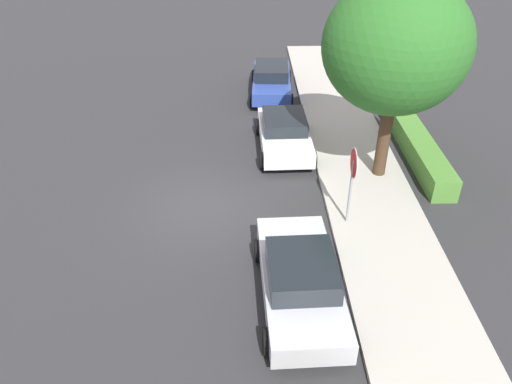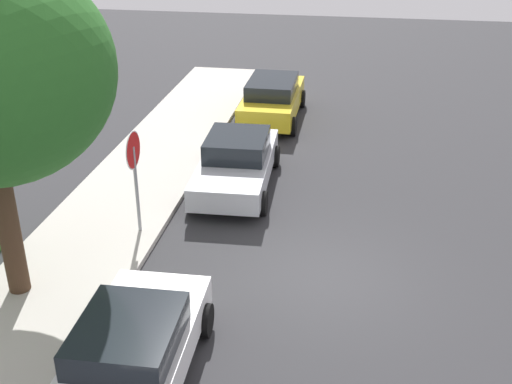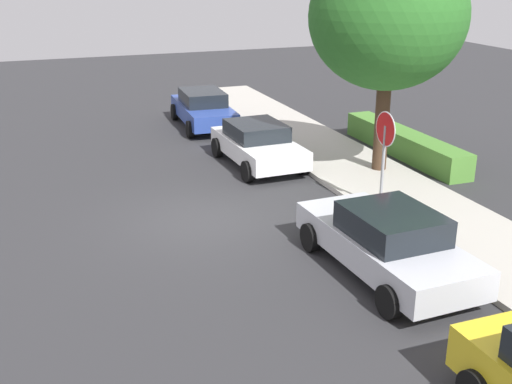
{
  "view_description": "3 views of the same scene",
  "coord_description": "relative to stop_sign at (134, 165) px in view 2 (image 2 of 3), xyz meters",
  "views": [
    {
      "loc": [
        13.17,
        1.38,
        9.31
      ],
      "look_at": [
        0.56,
        1.7,
        0.88
      ],
      "focal_mm": 35.0,
      "sensor_mm": 36.0,
      "label": 1
    },
    {
      "loc": [
        -11.65,
        -0.51,
        7.63
      ],
      "look_at": [
        1.63,
        1.72,
        1.12
      ],
      "focal_mm": 45.0,
      "sensor_mm": 36.0,
      "label": 2
    },
    {
      "loc": [
        14.5,
        -4.06,
        6.17
      ],
      "look_at": [
        0.6,
        1.19,
        0.77
      ],
      "focal_mm": 45.0,
      "sensor_mm": 36.0,
      "label": 3
    }
  ],
  "objects": [
    {
      "name": "parked_car_silver",
      "position": [
        3.1,
        -1.75,
        -1.12
      ],
      "size": [
        4.64,
        2.19,
        1.45
      ],
      "color": "silver",
      "rests_on": "ground_plane"
    },
    {
      "name": "sidewalk_curb",
      "position": [
        -1.12,
        1.0,
        -1.77
      ],
      "size": [
        32.0,
        2.98,
        0.14
      ],
      "primitive_type": "cube",
      "color": "#B2ADA3",
      "rests_on": "ground_plane"
    },
    {
      "name": "parked_car_yellow",
      "position": [
        8.81,
        -1.91,
        -1.06
      ],
      "size": [
        4.53,
        2.04,
        1.5
      ],
      "color": "yellow",
      "rests_on": "ground_plane"
    },
    {
      "name": "ground_plane",
      "position": [
        -1.12,
        -4.45,
        -1.84
      ],
      "size": [
        60.0,
        60.0,
        0.0
      ],
      "primitive_type": "plane",
      "color": "#2D2D30"
    },
    {
      "name": "stop_sign",
      "position": [
        0.0,
        0.0,
        0.0
      ],
      "size": [
        0.89,
        0.08,
        2.64
      ],
      "color": "gray",
      "rests_on": "ground_plane"
    },
    {
      "name": "parked_car_white",
      "position": [
        -4.84,
        -1.56,
        -1.14
      ],
      "size": [
        4.08,
        2.11,
        1.34
      ],
      "color": "white",
      "rests_on": "ground_plane"
    }
  ]
}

